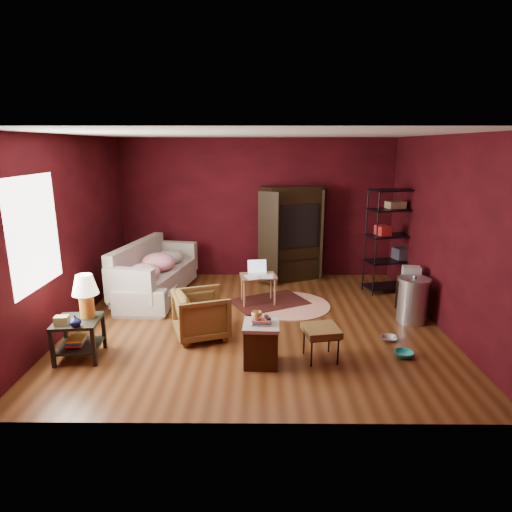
# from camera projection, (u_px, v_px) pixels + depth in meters

# --- Properties ---
(room) EXTENTS (5.54, 5.04, 2.84)m
(room) POSITION_uv_depth(u_px,v_px,m) (253.00, 233.00, 6.25)
(room) COLOR brown
(room) RESTS_ON ground
(sofa) EXTENTS (0.69, 2.21, 0.86)m
(sofa) POSITION_uv_depth(u_px,v_px,m) (155.00, 273.00, 7.65)
(sofa) COLOR #A5998E
(sofa) RESTS_ON ground
(armchair) EXTENTS (0.86, 0.89, 0.73)m
(armchair) POSITION_uv_depth(u_px,v_px,m) (201.00, 312.00, 6.02)
(armchair) COLOR black
(armchair) RESTS_ON ground
(pet_bowl_steel) EXTENTS (0.23, 0.11, 0.23)m
(pet_bowl_steel) POSITION_uv_depth(u_px,v_px,m) (389.00, 333.00, 5.95)
(pet_bowl_steel) COLOR silver
(pet_bowl_steel) RESTS_ON ground
(pet_bowl_turquoise) EXTENTS (0.25, 0.16, 0.24)m
(pet_bowl_turquoise) POSITION_uv_depth(u_px,v_px,m) (405.00, 348.00, 5.49)
(pet_bowl_turquoise) COLOR teal
(pet_bowl_turquoise) RESTS_ON ground
(vase) EXTENTS (0.18, 0.18, 0.14)m
(vase) POSITION_uv_depth(u_px,v_px,m) (75.00, 321.00, 5.17)
(vase) COLOR #0B0D38
(vase) RESTS_ON side_table
(mug) EXTENTS (0.15, 0.14, 0.13)m
(mug) POSITION_uv_depth(u_px,v_px,m) (257.00, 314.00, 5.17)
(mug) COLOR tan
(mug) RESTS_ON hamper
(side_table) EXTENTS (0.60, 0.60, 1.08)m
(side_table) POSITION_uv_depth(u_px,v_px,m) (82.00, 309.00, 5.39)
(side_table) COLOR black
(side_table) RESTS_ON ground
(sofa_cushions) EXTENTS (1.24, 2.24, 0.89)m
(sofa_cushions) POSITION_uv_depth(u_px,v_px,m) (153.00, 273.00, 7.66)
(sofa_cushions) COLOR #A5998E
(sofa_cushions) RESTS_ON sofa
(hamper) EXTENTS (0.46, 0.46, 0.62)m
(hamper) POSITION_uv_depth(u_px,v_px,m) (261.00, 343.00, 5.27)
(hamper) COLOR #3E230E
(hamper) RESTS_ON ground
(footstool) EXTENTS (0.49, 0.49, 0.44)m
(footstool) POSITION_uv_depth(u_px,v_px,m) (321.00, 332.00, 5.37)
(footstool) COLOR black
(footstool) RESTS_ON ground
(rug_round) EXTENTS (1.70, 1.70, 0.01)m
(rug_round) POSITION_uv_depth(u_px,v_px,m) (290.00, 305.00, 7.28)
(rug_round) COLOR #F2E2C9
(rug_round) RESTS_ON ground
(rug_oriental) EXTENTS (1.47, 1.29, 0.01)m
(rug_oriental) POSITION_uv_depth(u_px,v_px,m) (269.00, 302.00, 7.42)
(rug_oriental) COLOR #4D1814
(rug_oriental) RESTS_ON ground
(laptop_desk) EXTENTS (0.65, 0.55, 0.74)m
(laptop_desk) POSITION_uv_depth(u_px,v_px,m) (258.00, 278.00, 7.27)
(laptop_desk) COLOR #915F42
(laptop_desk) RESTS_ON ground
(tv_armoire) EXTENTS (1.37, 1.10, 1.87)m
(tv_armoire) POSITION_uv_depth(u_px,v_px,m) (291.00, 232.00, 8.52)
(tv_armoire) COLOR black
(tv_armoire) RESTS_ON ground
(wire_shelving) EXTENTS (1.00, 0.63, 1.90)m
(wire_shelving) POSITION_uv_depth(u_px,v_px,m) (393.00, 236.00, 7.77)
(wire_shelving) COLOR black
(wire_shelving) RESTS_ON ground
(small_stand) EXTENTS (0.44, 0.44, 0.77)m
(small_stand) POSITION_uv_depth(u_px,v_px,m) (411.00, 278.00, 6.85)
(small_stand) COLOR black
(small_stand) RESTS_ON ground
(trash_can) EXTENTS (0.63, 0.63, 0.76)m
(trash_can) POSITION_uv_depth(u_px,v_px,m) (413.00, 300.00, 6.54)
(trash_can) COLOR #B9B9C1
(trash_can) RESTS_ON ground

